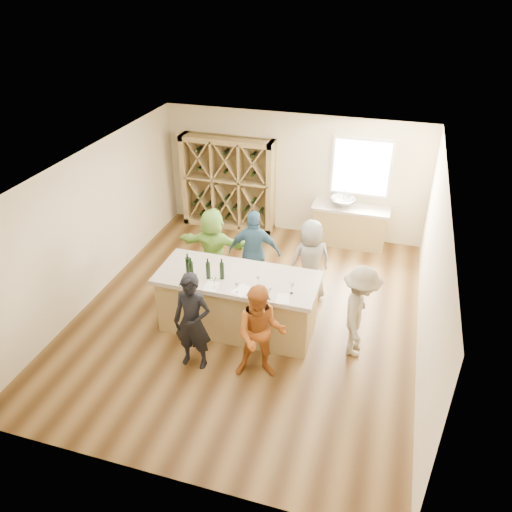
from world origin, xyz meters
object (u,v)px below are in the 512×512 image
(wine_bottle_d, at_px, (208,271))
(person_server, at_px, (359,312))
(person_near_right, at_px, (261,333))
(person_far_mid, at_px, (255,252))
(sink, at_px, (343,202))
(person_far_right, at_px, (310,261))
(wine_rack, at_px, (228,183))
(wine_bottle_b, at_px, (191,270))
(person_near_left, at_px, (193,322))
(person_far_left, at_px, (213,247))
(wine_bottle_e, at_px, (222,271))
(wine_bottle_a, at_px, (188,266))
(tasting_counter_base, at_px, (238,304))

(wine_bottle_d, height_order, person_server, person_server)
(person_near_right, xyz_separation_m, person_far_mid, (-0.76, 2.21, 0.04))
(sink, xyz_separation_m, person_far_right, (-0.25, -2.34, -0.20))
(wine_rack, xyz_separation_m, wine_bottle_b, (0.75, -3.93, 0.13))
(person_near_right, height_order, person_far_right, person_far_right)
(wine_rack, height_order, person_near_left, wine_rack)
(wine_rack, bearing_deg, person_far_left, -77.34)
(wine_bottle_e, distance_m, person_far_left, 1.60)
(person_far_right, bearing_deg, person_near_right, 49.82)
(person_near_right, bearing_deg, person_far_mid, 95.66)
(person_far_mid, bearing_deg, person_far_right, 174.82)
(wine_bottle_a, distance_m, wine_bottle_b, 0.11)
(wine_bottle_d, relative_size, person_far_mid, 0.17)
(person_near_right, height_order, person_far_left, person_near_right)
(person_near_right, xyz_separation_m, person_far_right, (0.30, 2.26, 0.00))
(wine_bottle_e, height_order, person_near_left, person_near_left)
(wine_bottle_d, distance_m, wine_bottle_e, 0.23)
(wine_rack, height_order, person_server, wine_rack)
(wine_bottle_a, height_order, person_server, person_server)
(tasting_counter_base, distance_m, person_far_right, 1.64)
(wine_bottle_d, bearing_deg, person_far_mid, 75.36)
(sink, xyz_separation_m, person_server, (0.80, -3.65, -0.20))
(wine_bottle_e, distance_m, person_near_left, 1.01)
(wine_rack, relative_size, wine_bottle_a, 6.87)
(sink, height_order, person_far_left, person_far_left)
(wine_bottle_a, distance_m, person_far_left, 1.49)
(wine_bottle_a, xyz_separation_m, wine_bottle_d, (0.36, -0.01, -0.01))
(wine_bottle_b, distance_m, person_far_left, 1.56)
(wine_rack, relative_size, sink, 4.06)
(wine_bottle_a, relative_size, person_far_left, 0.20)
(wine_rack, distance_m, person_server, 5.12)
(sink, relative_size, wine_bottle_e, 1.81)
(tasting_counter_base, relative_size, person_far_mid, 1.54)
(wine_bottle_d, xyz_separation_m, wine_bottle_e, (0.22, 0.05, 0.00))
(person_far_right, bearing_deg, wine_bottle_b, 9.17)
(sink, relative_size, person_far_left, 0.34)
(wine_bottle_e, bearing_deg, person_far_left, 116.67)
(wine_bottle_b, height_order, person_near_left, person_near_left)
(person_near_left, xyz_separation_m, person_near_right, (1.07, 0.07, -0.03))
(wine_bottle_a, bearing_deg, tasting_counter_base, 13.29)
(wine_bottle_b, relative_size, person_far_right, 0.19)
(wine_bottle_b, distance_m, wine_bottle_d, 0.28)
(person_server, relative_size, person_far_left, 1.01)
(wine_rack, height_order, wine_bottle_d, wine_rack)
(wine_bottle_a, relative_size, person_server, 0.20)
(wine_bottle_d, distance_m, person_far_left, 1.56)
(wine_bottle_e, xyz_separation_m, person_near_right, (0.91, -0.85, -0.42))
(sink, bearing_deg, person_near_right, -96.83)
(person_near_left, xyz_separation_m, person_far_left, (-0.53, 2.30, -0.03))
(person_near_right, bearing_deg, wine_bottle_a, 138.12)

